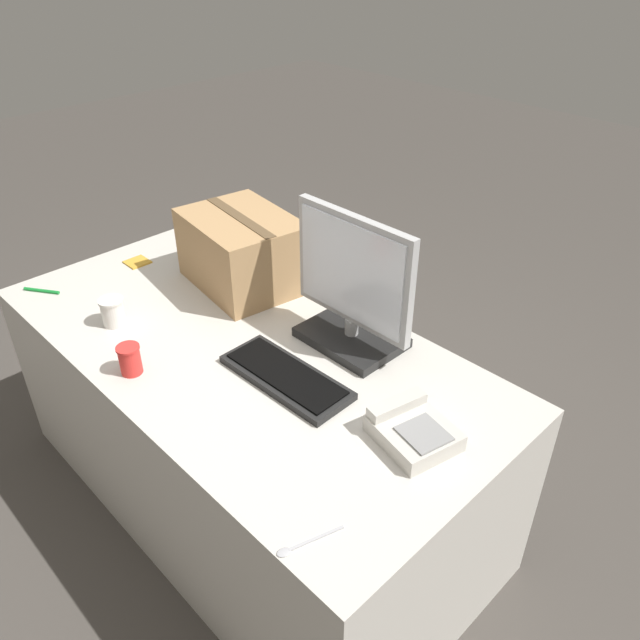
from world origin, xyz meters
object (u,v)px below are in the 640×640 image
at_px(desk_phone, 412,430).
at_px(spoon, 301,545).
at_px(keyboard, 286,377).
at_px(paper_cup_right, 130,359).
at_px(cardboard_box, 242,251).
at_px(pen_marker, 42,291).
at_px(paper_cup_left, 113,312).
at_px(monitor, 352,292).
at_px(sticky_note_pad, 137,262).

bearing_deg(desk_phone, spoon, -71.98).
bearing_deg(keyboard, paper_cup_right, -140.41).
xyz_separation_m(cardboard_box, pen_marker, (-0.47, -0.58, -0.13)).
bearing_deg(paper_cup_left, spoon, -7.87).
bearing_deg(spoon, monitor, -127.49).
bearing_deg(pen_marker, desk_phone, 161.44).
distance_m(monitor, paper_cup_left, 0.82).
bearing_deg(paper_cup_left, desk_phone, 15.36).
bearing_deg(paper_cup_left, paper_cup_right, -19.07).
distance_m(desk_phone, sticky_note_pad, 1.40).
distance_m(desk_phone, pen_marker, 1.49).
xyz_separation_m(desk_phone, pen_marker, (-1.44, -0.38, -0.02)).
bearing_deg(cardboard_box, sticky_note_pad, -153.66).
relative_size(keyboard, paper_cup_left, 4.46).
bearing_deg(paper_cup_left, sticky_note_pad, 140.02).
xyz_separation_m(desk_phone, sticky_note_pad, (-1.40, -0.01, -0.03)).
bearing_deg(paper_cup_right, cardboard_box, 108.18).
relative_size(monitor, pen_marker, 3.61).
bearing_deg(monitor, spoon, -54.67).
height_order(paper_cup_left, sticky_note_pad, paper_cup_left).
distance_m(paper_cup_right, pen_marker, 0.66).
bearing_deg(desk_phone, pen_marker, -152.45).
bearing_deg(spoon, keyboard, -111.33).
relative_size(keyboard, sticky_note_pad, 5.00).
height_order(desk_phone, paper_cup_left, paper_cup_left).
bearing_deg(paper_cup_right, pen_marker, 179.35).
xyz_separation_m(paper_cup_right, pen_marker, (-0.66, 0.01, -0.04)).
height_order(paper_cup_right, pen_marker, paper_cup_right).
bearing_deg(pen_marker, monitor, 176.79).
bearing_deg(paper_cup_left, monitor, 38.29).
bearing_deg(pen_marker, cardboard_box, -162.04).
height_order(monitor, keyboard, monitor).
relative_size(desk_phone, cardboard_box, 0.52).
bearing_deg(spoon, paper_cup_right, -76.69).
height_order(spoon, cardboard_box, cardboard_box).
xyz_separation_m(monitor, paper_cup_left, (-0.64, -0.50, -0.14)).
relative_size(desk_phone, paper_cup_right, 2.57).
relative_size(desk_phone, spoon, 1.50).
height_order(monitor, sticky_note_pad, monitor).
relative_size(paper_cup_left, spoon, 0.59).
xyz_separation_m(monitor, paper_cup_right, (-0.36, -0.60, -0.14)).
bearing_deg(cardboard_box, paper_cup_right, -71.82).
height_order(keyboard, paper_cup_right, paper_cup_right).
bearing_deg(keyboard, cardboard_box, 151.65).
distance_m(paper_cup_left, cardboard_box, 0.51).
height_order(cardboard_box, pen_marker, cardboard_box).
distance_m(monitor, sticky_note_pad, 1.02).
distance_m(paper_cup_left, sticky_note_pad, 0.45).
bearing_deg(paper_cup_right, sticky_note_pad, 148.37).
relative_size(desk_phone, sticky_note_pad, 2.83).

